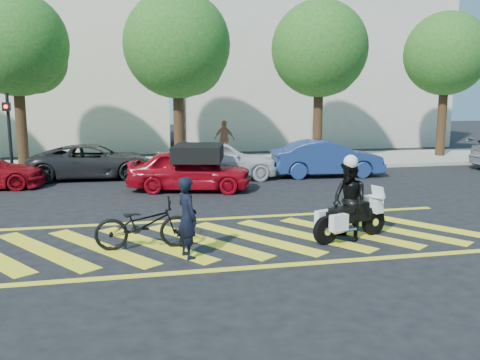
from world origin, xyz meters
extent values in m
plane|color=black|center=(0.00, 0.00, 0.00)|extent=(90.00, 90.00, 0.00)
cube|color=#9E998E|center=(0.00, 12.00, 0.07)|extent=(60.00, 5.00, 0.15)
cube|color=yellow|center=(-3.90, 0.00, 0.00)|extent=(2.43, 3.21, 0.01)
cube|color=yellow|center=(-2.80, 0.00, 0.00)|extent=(2.43, 3.21, 0.01)
cube|color=yellow|center=(-1.70, 0.00, 0.00)|extent=(2.43, 3.21, 0.01)
cube|color=yellow|center=(-0.60, 0.00, 0.00)|extent=(2.43, 3.21, 0.01)
cube|color=yellow|center=(0.50, 0.00, 0.00)|extent=(2.43, 3.21, 0.01)
cube|color=yellow|center=(1.60, 0.00, 0.00)|extent=(2.43, 3.21, 0.01)
cube|color=yellow|center=(2.70, 0.00, 0.00)|extent=(2.43, 3.21, 0.01)
cube|color=yellow|center=(3.80, 0.00, 0.00)|extent=(2.43, 3.21, 0.01)
cube|color=yellow|center=(4.90, 0.00, 0.00)|extent=(2.43, 3.21, 0.01)
cube|color=yellow|center=(0.00, -1.90, 0.00)|extent=(12.00, 0.20, 0.01)
cube|color=yellow|center=(0.00, 1.90, 0.00)|extent=(12.00, 0.20, 0.01)
cube|color=beige|center=(-8.00, 21.00, 5.00)|extent=(16.00, 8.00, 10.00)
cube|color=beige|center=(9.00, 21.00, 5.50)|extent=(16.00, 8.00, 11.00)
cylinder|color=black|center=(-6.50, 12.00, 2.00)|extent=(0.44, 0.44, 4.00)
sphere|color=#175620|center=(-6.50, 12.00, 5.16)|extent=(4.20, 4.20, 4.20)
sphere|color=#175620|center=(-5.90, 12.30, 4.53)|extent=(2.73, 2.73, 2.73)
cylinder|color=black|center=(0.00, 12.00, 2.00)|extent=(0.44, 0.44, 4.00)
sphere|color=#175620|center=(0.00, 12.00, 5.26)|extent=(4.60, 4.60, 4.60)
sphere|color=#175620|center=(0.60, 12.30, 4.58)|extent=(2.99, 2.99, 2.99)
cylinder|color=black|center=(6.50, 12.00, 2.00)|extent=(0.44, 0.44, 4.00)
sphere|color=#175620|center=(6.50, 12.00, 5.21)|extent=(4.40, 4.40, 4.40)
sphere|color=#175620|center=(7.10, 12.30, 4.55)|extent=(2.86, 2.86, 2.86)
cylinder|color=black|center=(13.00, 12.00, 2.00)|extent=(0.44, 0.44, 4.00)
sphere|color=#175620|center=(13.00, 12.00, 5.10)|extent=(4.00, 4.00, 4.00)
sphere|color=#175620|center=(13.60, 12.30, 4.50)|extent=(2.60, 2.60, 2.60)
cylinder|color=black|center=(-6.50, 9.80, 1.60)|extent=(0.12, 0.12, 3.20)
cube|color=black|center=(-6.50, 9.60, 2.70)|extent=(0.28, 0.18, 0.32)
sphere|color=#FF260C|center=(-6.50, 9.50, 2.70)|extent=(0.14, 0.14, 0.14)
imported|color=black|center=(-1.10, -1.04, 0.79)|extent=(0.54, 0.67, 1.59)
imported|color=black|center=(-1.91, -0.29, 0.52)|extent=(1.97, 0.70, 1.03)
cylinder|color=black|center=(1.85, -0.78, 0.30)|extent=(0.60, 0.32, 0.60)
cylinder|color=silver|center=(1.85, -0.78, 0.30)|extent=(0.22, 0.20, 0.18)
cylinder|color=black|center=(3.18, -0.31, 0.30)|extent=(0.60, 0.32, 0.60)
cylinder|color=silver|center=(3.18, -0.31, 0.30)|extent=(0.22, 0.20, 0.18)
cube|color=black|center=(2.47, -0.56, 0.52)|extent=(1.14, 0.60, 0.27)
cube|color=black|center=(2.73, -0.47, 0.70)|extent=(0.47, 0.39, 0.20)
cube|color=black|center=(2.26, -0.63, 0.69)|extent=(0.57, 0.45, 0.11)
cube|color=silver|center=(3.18, -0.31, 0.70)|extent=(0.31, 0.42, 0.36)
cube|color=silver|center=(1.91, -0.51, 0.50)|extent=(0.44, 0.29, 0.34)
cube|color=silver|center=(2.06, -0.95, 0.50)|extent=(0.44, 0.29, 0.34)
imported|color=black|center=(2.47, -0.54, 0.86)|extent=(0.89, 1.00, 1.72)
imported|color=#9D0714|center=(-0.23, 5.95, 0.69)|extent=(4.31, 2.56, 1.37)
imported|color=black|center=(-3.47, 9.20, 0.65)|extent=(4.73, 2.32, 1.29)
imported|color=silver|center=(0.99, 7.80, 0.76)|extent=(4.56, 2.12, 1.51)
imported|color=navy|center=(5.30, 7.80, 0.70)|extent=(4.36, 1.80, 1.40)
imported|color=#965F44|center=(2.27, 13.13, 1.05)|extent=(1.11, 0.97, 1.79)
camera|label=1|loc=(-2.12, -10.53, 3.11)|focal=38.00mm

